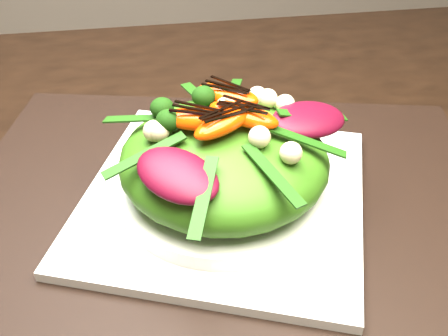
{
  "coord_description": "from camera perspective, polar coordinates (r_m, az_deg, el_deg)",
  "views": [
    {
      "loc": [
        -0.32,
        -0.45,
        1.11
      ],
      "look_at": [
        -0.26,
        -0.04,
        0.8
      ],
      "focal_mm": 42.0,
      "sensor_mm": 36.0,
      "label": 1
    }
  ],
  "objects": [
    {
      "name": "plate_base",
      "position": [
        0.54,
        0.0,
        -3.08
      ],
      "size": [
        0.36,
        0.36,
        0.01
      ],
      "primitive_type": "cube",
      "rotation": [
        0.0,
        0.0,
        -0.36
      ],
      "color": "silver",
      "rests_on": "placemat"
    },
    {
      "name": "salad_bowl",
      "position": [
        0.53,
        0.0,
        -1.98
      ],
      "size": [
        0.27,
        0.27,
        0.02
      ],
      "primitive_type": "cylinder",
      "rotation": [
        0.0,
        0.0,
        -0.34
      ],
      "color": "white",
      "rests_on": "plate_base"
    },
    {
      "name": "macadamia_nut",
      "position": [
        0.46,
        3.4,
        3.06
      ],
      "size": [
        0.03,
        0.03,
        0.02
      ],
      "primitive_type": "sphere",
      "rotation": [
        0.0,
        0.0,
        -0.37
      ],
      "color": "#FAF6B0",
      "rests_on": "lettuce_mound"
    },
    {
      "name": "dining_table",
      "position": [
        0.67,
        21.77,
        -0.23
      ],
      "size": [
        1.6,
        0.9,
        0.75
      ],
      "primitive_type": "cube",
      "color": "black",
      "rests_on": "floor"
    },
    {
      "name": "balsamic_drizzle",
      "position": [
        0.49,
        -0.2,
        7.33
      ],
      "size": [
        0.05,
        0.01,
        0.0
      ],
      "primitive_type": "cube",
      "rotation": [
        0.0,
        0.0,
        -0.14
      ],
      "color": "black",
      "rests_on": "orange_segment"
    },
    {
      "name": "orange_segment",
      "position": [
        0.5,
        -0.2,
        6.37
      ],
      "size": [
        0.07,
        0.04,
        0.02
      ],
      "primitive_type": "ellipsoid",
      "rotation": [
        0.0,
        0.0,
        -0.14
      ],
      "color": "#F83704",
      "rests_on": "lettuce_mound"
    },
    {
      "name": "placemat",
      "position": [
        0.54,
        0.0,
        -3.68
      ],
      "size": [
        0.63,
        0.53,
        0.0
      ],
      "primitive_type": "cube",
      "rotation": [
        0.0,
        0.0,
        -0.22
      ],
      "color": "black",
      "rests_on": "dining_table"
    },
    {
      "name": "radicchio_leaf",
      "position": [
        0.52,
        9.21,
        5.25
      ],
      "size": [
        0.09,
        0.07,
        0.02
      ],
      "primitive_type": "ellipsoid",
      "rotation": [
        0.0,
        0.0,
        0.26
      ],
      "color": "#460716",
      "rests_on": "lettuce_mound"
    },
    {
      "name": "lettuce_mound",
      "position": [
        0.51,
        0.0,
        0.96
      ],
      "size": [
        0.26,
        0.26,
        0.08
      ],
      "primitive_type": "ellipsoid",
      "rotation": [
        0.0,
        0.0,
        0.36
      ],
      "color": "#376A13",
      "rests_on": "salad_bowl"
    },
    {
      "name": "broccoli_floret",
      "position": [
        0.52,
        -8.76,
        6.27
      ],
      "size": [
        0.04,
        0.04,
        0.03
      ],
      "primitive_type": "sphere",
      "rotation": [
        0.0,
        0.0,
        -0.25
      ],
      "color": "black",
      "rests_on": "lettuce_mound"
    }
  ]
}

